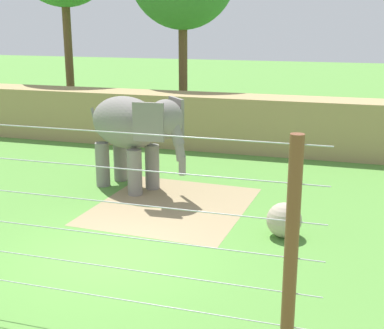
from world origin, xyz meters
The scene contains 6 objects.
ground_plane centered at (0.00, 0.00, 0.00)m, with size 120.00×120.00×0.00m, color #518938.
dirt_patch centered at (0.28, 3.57, 0.00)m, with size 4.20×4.79×0.01m, color #937F5B.
embankment_wall centered at (0.00, 10.96, 1.11)m, with size 36.00×1.80×2.22m, color tan.
elephant centered at (-1.39, 4.73, 1.98)m, with size 3.81×2.49×2.99m.
enrichment_ball centered at (3.67, 2.24, 0.44)m, with size 0.88×0.88×0.88m, color tan.
cable_fence centered at (0.00, -2.83, 1.86)m, with size 9.71×0.21×3.69m.
Camera 1 is at (5.04, -10.12, 5.22)m, focal length 49.42 mm.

